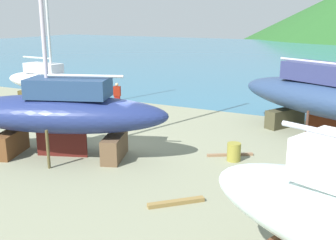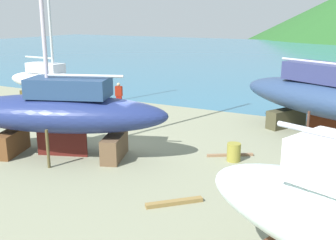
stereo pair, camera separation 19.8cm
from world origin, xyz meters
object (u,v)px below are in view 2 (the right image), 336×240
at_px(worker, 119,95).
at_px(sailboat_mid_port, 61,112).
at_px(sailboat_large_starboard, 332,98).
at_px(sailboat_small_center, 50,82).
at_px(barrel_rust_near, 234,152).

bearing_deg(worker, sailboat_mid_port, -178.44).
bearing_deg(worker, sailboat_large_starboard, -110.07).
relative_size(sailboat_small_center, sailboat_large_starboard, 0.64).
bearing_deg(sailboat_small_center, sailboat_mid_port, -41.32).
xyz_separation_m(sailboat_small_center, sailboat_large_starboard, (16.14, 2.06, 0.20)).
bearing_deg(sailboat_mid_port, worker, -90.82).
distance_m(sailboat_small_center, sailboat_large_starboard, 16.28).
distance_m(sailboat_mid_port, barrel_rust_near, 7.43).
height_order(sailboat_small_center, worker, sailboat_small_center).
bearing_deg(sailboat_large_starboard, sailboat_small_center, -145.21).
bearing_deg(sailboat_small_center, barrel_rust_near, -11.77).
bearing_deg(barrel_rust_near, sailboat_mid_port, -156.78).
height_order(worker, barrel_rust_near, worker).
distance_m(sailboat_large_starboard, worker, 12.82).
distance_m(worker, barrel_rust_near, 11.31).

